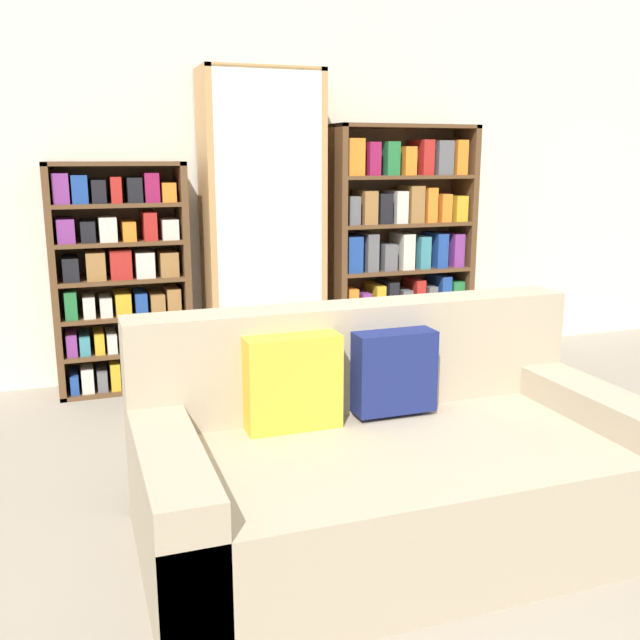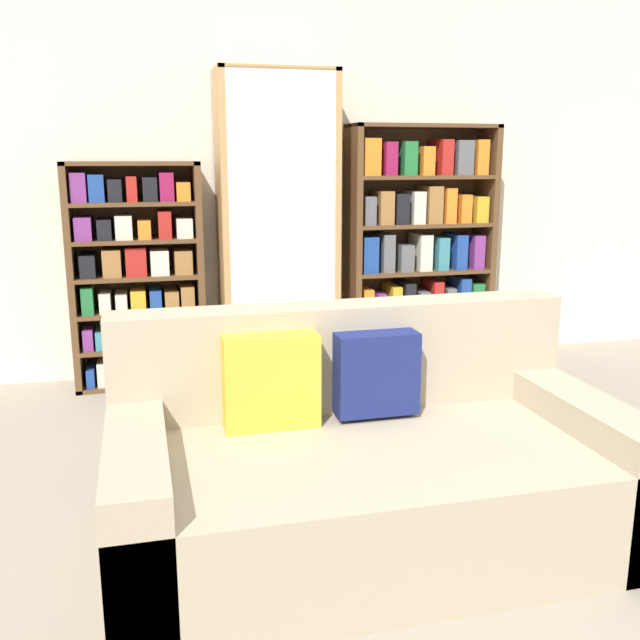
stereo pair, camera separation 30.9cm
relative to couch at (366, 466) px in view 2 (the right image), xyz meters
The scene contains 7 objects.
ground_plane 0.54m from the couch, 62.80° to the right, with size 16.00×16.00×0.00m, color gray.
wall_back 2.58m from the couch, 84.89° to the left, with size 6.77×0.06×2.70m.
couch is the anchor object (origin of this frame).
bookshelf_left 2.31m from the couch, 110.45° to the left, with size 0.80×0.32×1.38m.
display_cabinet 2.22m from the couch, 87.71° to the left, with size 0.74×0.36×1.92m.
bookshelf_right 2.43m from the couch, 63.62° to the left, with size 0.99×0.32×1.61m.
wine_bottle 0.95m from the couch, 63.58° to the left, with size 0.08×0.08×0.36m.
Camera 2 is at (-0.98, -1.94, 1.41)m, focal length 40.00 mm.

